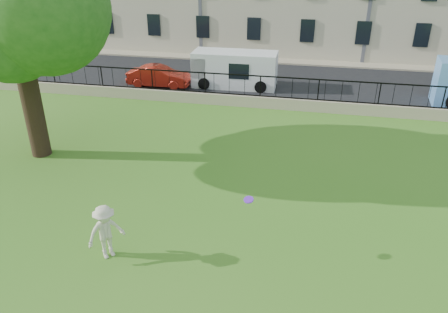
% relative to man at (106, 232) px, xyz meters
% --- Properties ---
extents(ground, '(120.00, 120.00, 0.00)m').
position_rel_man_xyz_m(ground, '(2.50, 1.12, -0.82)').
color(ground, '#39761C').
rests_on(ground, ground).
extents(retaining_wall, '(50.00, 0.40, 0.60)m').
position_rel_man_xyz_m(retaining_wall, '(2.50, 13.12, -0.52)').
color(retaining_wall, tan).
rests_on(retaining_wall, ground).
extents(iron_railing, '(50.00, 0.05, 1.13)m').
position_rel_man_xyz_m(iron_railing, '(2.50, 13.12, 0.33)').
color(iron_railing, black).
rests_on(iron_railing, retaining_wall).
extents(street, '(60.00, 9.00, 0.01)m').
position_rel_man_xyz_m(street, '(2.50, 17.82, -0.82)').
color(street, black).
rests_on(street, ground).
extents(sidewalk, '(60.00, 1.40, 0.12)m').
position_rel_man_xyz_m(sidewalk, '(2.50, 23.02, -0.76)').
color(sidewalk, tan).
rests_on(sidewalk, ground).
extents(man, '(1.17, 1.20, 1.65)m').
position_rel_man_xyz_m(man, '(0.00, 0.00, 0.00)').
color(man, beige).
rests_on(man, ground).
extents(frisbee, '(0.34, 0.33, 0.12)m').
position_rel_man_xyz_m(frisbee, '(3.80, 0.98, 0.94)').
color(frisbee, '#6422C3').
extents(red_sedan, '(3.83, 1.41, 1.25)m').
position_rel_man_xyz_m(red_sedan, '(-3.99, 15.52, -0.20)').
color(red_sedan, '#B02315').
rests_on(red_sedan, street).
extents(white_van, '(5.03, 2.02, 2.10)m').
position_rel_man_xyz_m(white_van, '(0.50, 16.52, 0.23)').
color(white_van, silver).
rests_on(white_van, street).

